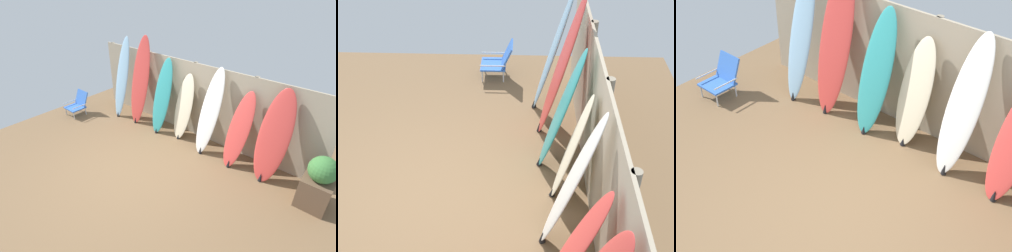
% 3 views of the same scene
% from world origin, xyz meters
% --- Properties ---
extents(ground, '(7.68, 7.68, 0.00)m').
position_xyz_m(ground, '(0.00, 0.00, 0.00)').
color(ground, brown).
extents(fence_back, '(6.08, 0.11, 1.80)m').
position_xyz_m(fence_back, '(-0.00, 2.01, 0.90)').
color(fence_back, tan).
rests_on(fence_back, ground).
extents(surfboard_skyblue_0, '(0.47, 0.63, 2.13)m').
position_xyz_m(surfboard_skyblue_0, '(-2.05, 1.58, 1.05)').
color(surfboard_skyblue_0, '#8CB7D6').
rests_on(surfboard_skyblue_0, ground).
extents(surfboard_red_1, '(0.56, 0.60, 2.23)m').
position_xyz_m(surfboard_red_1, '(-1.42, 1.64, 1.10)').
color(surfboard_red_1, '#D13D38').
rests_on(surfboard_red_1, ground).
extents(surfboard_teal_2, '(0.53, 0.59, 1.83)m').
position_xyz_m(surfboard_teal_2, '(-0.64, 1.61, 0.91)').
color(surfboard_teal_2, teal).
rests_on(surfboard_teal_2, ground).
extents(surfboard_cream_3, '(0.54, 0.49, 1.57)m').
position_xyz_m(surfboard_cream_3, '(-0.05, 1.70, 0.78)').
color(surfboard_cream_3, beige).
rests_on(surfboard_cream_3, ground).
extents(surfboard_white_4, '(0.54, 0.66, 1.88)m').
position_xyz_m(surfboard_white_4, '(0.70, 1.63, 0.93)').
color(surfboard_white_4, white).
rests_on(surfboard_white_4, ground).
extents(surfboard_red_5, '(0.52, 0.65, 1.56)m').
position_xyz_m(surfboard_red_5, '(1.42, 1.61, 0.76)').
color(surfboard_red_5, '#D13D38').
rests_on(surfboard_red_5, ground).
extents(surfboard_red_6, '(0.59, 0.61, 1.80)m').
position_xyz_m(surfboard_red_6, '(2.10, 1.63, 0.89)').
color(surfboard_red_6, '#D13D38').
rests_on(surfboard_red_6, ground).
extents(beach_chair, '(0.50, 0.56, 0.64)m').
position_xyz_m(beach_chair, '(-3.04, 0.71, 0.32)').
color(beach_chair, silver).
rests_on(beach_chair, ground).
extents(planter_box, '(0.48, 0.51, 1.00)m').
position_xyz_m(planter_box, '(3.03, 1.41, 0.48)').
color(planter_box, brown).
rests_on(planter_box, ground).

